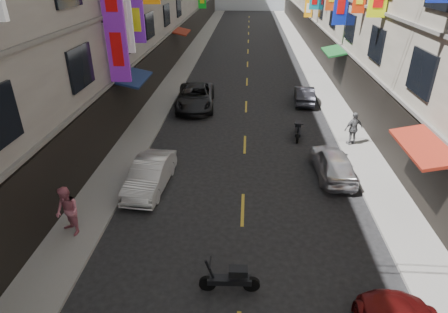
# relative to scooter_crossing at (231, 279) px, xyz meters

# --- Properties ---
(sidewalk_left) EXTENTS (2.00, 90.00, 0.12)m
(sidewalk_left) POSITION_rel_scooter_crossing_xyz_m (-5.71, 28.14, -0.38)
(sidewalk_left) COLOR slate
(sidewalk_left) RESTS_ON ground
(sidewalk_right) EXTENTS (2.00, 90.00, 0.12)m
(sidewalk_right) POSITION_rel_scooter_crossing_xyz_m (6.29, 28.14, -0.38)
(sidewalk_right) COLOR slate
(sidewalk_right) RESTS_ON ground
(street_awnings) EXTENTS (13.99, 35.20, 0.41)m
(street_awnings) POSITION_rel_scooter_crossing_xyz_m (-0.97, 12.14, 2.56)
(street_awnings) COLOR #144E24
(street_awnings) RESTS_ON ground
(lane_markings) EXTENTS (0.12, 80.20, 0.01)m
(lane_markings) POSITION_rel_scooter_crossing_xyz_m (0.29, 25.14, -0.44)
(lane_markings) COLOR gold
(lane_markings) RESTS_ON ground
(scooter_crossing) EXTENTS (1.80, 0.50, 1.14)m
(scooter_crossing) POSITION_rel_scooter_crossing_xyz_m (0.00, 0.00, 0.00)
(scooter_crossing) COLOR black
(scooter_crossing) RESTS_ON ground
(scooter_far_right) EXTENTS (0.53, 1.80, 1.14)m
(scooter_far_right) POSITION_rel_scooter_crossing_xyz_m (3.19, 11.21, 0.00)
(scooter_far_right) COLOR black
(scooter_far_right) RESTS_ON ground
(car_left_mid) EXTENTS (1.64, 4.01, 1.29)m
(car_left_mid) POSITION_rel_scooter_crossing_xyz_m (-3.71, 5.50, 0.20)
(car_left_mid) COLOR silver
(car_left_mid) RESTS_ON ground
(car_left_far) EXTENTS (2.77, 5.39, 1.46)m
(car_left_far) POSITION_rel_scooter_crossing_xyz_m (-3.11, 15.78, 0.29)
(car_left_far) COLOR black
(car_left_far) RESTS_ON ground
(car_right_mid) EXTENTS (1.73, 3.89, 1.30)m
(car_right_mid) POSITION_rel_scooter_crossing_xyz_m (4.29, 7.09, 0.21)
(car_right_mid) COLOR silver
(car_right_mid) RESTS_ON ground
(car_right_far) EXTENTS (1.46, 3.61, 1.16)m
(car_right_far) POSITION_rel_scooter_crossing_xyz_m (4.29, 17.19, 0.14)
(car_right_far) COLOR #26262E
(car_right_far) RESTS_ON ground
(pedestrian_lfar) EXTENTS (1.09, 1.05, 1.86)m
(pedestrian_lfar) POSITION_rel_scooter_crossing_xyz_m (-5.75, 2.15, 0.61)
(pedestrian_lfar) COLOR #C86A7C
(pedestrian_lfar) RESTS_ON sidewalk_left
(pedestrian_rfar) EXTENTS (1.18, 0.91, 1.77)m
(pedestrian_rfar) POSITION_rel_scooter_crossing_xyz_m (5.93, 10.31, 0.56)
(pedestrian_rfar) COLOR #5E5E61
(pedestrian_rfar) RESTS_ON sidewalk_right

